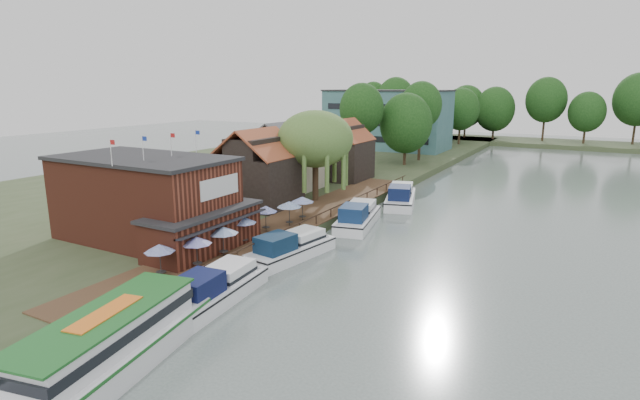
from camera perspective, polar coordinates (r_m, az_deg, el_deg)
The scene contains 29 objects.
ground at distance 37.51m, azimuth -0.93°, elevation -9.08°, with size 260.00×260.00×0.00m, color #515E5B.
land_bank at distance 81.68m, azimuth -6.88°, elevation 3.28°, with size 50.00×140.00×1.00m, color #384728.
quay_deck at distance 49.23m, azimuth -3.17°, elevation -2.41°, with size 6.00×50.00×0.10m, color #47301E.
quay_rail at distance 48.19m, azimuth -0.14°, elevation -2.18°, with size 0.20×49.00×1.00m, color black, non-canonical shape.
pub at distance 43.85m, azimuth -17.68°, elevation -0.08°, with size 20.00×11.00×7.30m, color maroon, non-canonical shape.
hotel_block at distance 107.80m, azimuth 7.69°, elevation 9.14°, with size 25.40×12.40×12.30m, color #38666B, non-canonical shape.
cottage_a at distance 55.44m, azimuth -7.15°, elevation 3.68°, with size 8.60×7.60×8.50m, color black, non-canonical shape.
cottage_b at distance 65.26m, azimuth -4.10°, elevation 5.14°, with size 9.60×8.60×8.50m, color beige, non-canonical shape.
cottage_c at distance 71.04m, azimuth 2.62°, elevation 5.79°, with size 7.60×7.60×8.50m, color black, non-canonical shape.
willow at distance 57.02m, azimuth -0.53°, elevation 5.02°, with size 8.60×8.60×10.43m, color #476B2D, non-canonical shape.
umbrella_0 at distance 36.34m, azimuth -17.79°, elevation -6.61°, with size 2.11×2.11×2.38m, color navy, non-canonical shape.
umbrella_1 at distance 37.37m, azimuth -13.89°, elevation -5.82°, with size 2.23×2.23×2.38m, color #1E1B99, non-canonical shape.
umbrella_2 at distance 39.51m, azimuth -11.00°, elevation -4.65°, with size 2.41×2.41×2.38m, color navy, non-canonical shape.
umbrella_3 at distance 42.17m, azimuth -8.71°, elevation -3.43°, with size 2.19×2.19×2.38m, color navy, non-canonical shape.
umbrella_4 at distance 45.59m, azimuth -6.21°, elevation -2.11°, with size 2.12×2.12×2.38m, color #1C2F9C, non-canonical shape.
umbrella_5 at distance 47.13m, azimuth -3.52°, elevation -1.56°, with size 2.37×2.37×2.38m, color navy, non-canonical shape.
umbrella_6 at distance 49.06m, azimuth -2.03°, elevation -0.96°, with size 2.32×2.32×2.38m, color navy, non-canonical shape.
cruiser_0 at distance 34.25m, azimuth -11.78°, elevation -9.33°, with size 3.30×10.19×2.48m, color white, non-canonical shape.
cruiser_1 at distance 41.65m, azimuth -3.30°, elevation -5.06°, with size 3.23×9.98×2.42m, color white, non-canonical shape.
cruiser_2 at distance 51.16m, azimuth 4.37°, elevation -1.56°, with size 3.42×10.57×2.59m, color white, non-canonical shape.
cruiser_3 at distance 60.90m, azimuth 9.21°, elevation 0.70°, with size 3.52×10.88×2.68m, color white, non-canonical shape.
tour_boat at distance 27.47m, azimuth -24.07°, elevation -15.24°, with size 4.14×14.71×3.21m, color silver, non-canonical shape.
swan at distance 31.43m, azimuth -20.21°, elevation -14.04°, with size 0.44×0.44×0.44m, color white.
bank_tree_0 at distance 81.35m, azimuth 4.75°, elevation 8.46°, with size 7.11×7.11×13.56m, color #143811, non-canonical shape.
bank_tree_1 at distance 85.03m, azimuth 9.75°, elevation 7.98°, with size 8.70×8.70×11.99m, color #143811, non-canonical shape.
bank_tree_2 at distance 91.06m, azimuth 11.40°, elevation 8.83°, with size 7.24×7.24×13.90m, color #143811, non-canonical shape.
bank_tree_3 at distance 114.48m, azimuth 12.23°, elevation 9.11°, with size 8.44×8.44×12.04m, color #143811, non-canonical shape.
bank_tree_4 at distance 119.22m, azimuth 15.75°, elevation 9.22°, with size 8.34×8.34×12.68m, color #143811, non-canonical shape.
bank_tree_5 at distance 128.40m, azimuth 13.21°, elevation 9.13°, with size 6.19×6.19×10.65m, color #143811, non-canonical shape.
Camera 1 is at (17.44, -30.09, 14.05)m, focal length 28.00 mm.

